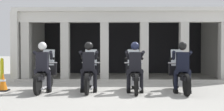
{
  "coord_description": "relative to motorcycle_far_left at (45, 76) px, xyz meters",
  "views": [
    {
      "loc": [
        0.16,
        -8.69,
        1.35
      ],
      "look_at": [
        0.0,
        0.1,
        1.15
      ],
      "focal_mm": 42.8,
      "sensor_mm": 36.0,
      "label": 1
    }
  ],
  "objects": [
    {
      "name": "bollard_kerbside",
      "position": [
        -2.3,
        2.03,
        -0.0
      ],
      "size": [
        0.14,
        0.14,
        1.01
      ],
      "color": "yellow",
      "rests_on": "ground"
    },
    {
      "name": "station_building",
      "position": [
        2.64,
        4.9,
        1.45
      ],
      "size": [
        9.47,
        4.51,
        3.09
      ],
      "color": "black",
      "rests_on": "ground"
    },
    {
      "name": "motorcycle_far_right",
      "position": [
        4.34,
        -0.09,
        0.0
      ],
      "size": [
        0.62,
        2.04,
        1.35
      ],
      "rotation": [
        0.0,
        0.0,
        -0.1
      ],
      "color": "black",
      "rests_on": "ground"
    },
    {
      "name": "motorcycle_far_left",
      "position": [
        0.0,
        0.0,
        0.0
      ],
      "size": [
        0.62,
        2.04,
        1.35
      ],
      "rotation": [
        0.0,
        0.0,
        -0.1
      ],
      "color": "black",
      "rests_on": "ground"
    },
    {
      "name": "traffic_cone_flank",
      "position": [
        -1.36,
        -0.04,
        -0.21
      ],
      "size": [
        0.34,
        0.34,
        0.59
      ],
      "color": "black",
      "rests_on": "ground"
    },
    {
      "name": "motorcycle_center_left",
      "position": [
        1.45,
        0.05,
        0.0
      ],
      "size": [
        0.62,
        2.04,
        1.35
      ],
      "rotation": [
        0.0,
        0.0,
        0.0
      ],
      "color": "black",
      "rests_on": "ground"
    },
    {
      "name": "ground_plane",
      "position": [
        2.17,
        3.09,
        -0.5
      ],
      "size": [
        80.0,
        80.0,
        0.0
      ],
      "primitive_type": "plane",
      "color": "#A8A59E"
    },
    {
      "name": "kerb_strip",
      "position": [
        2.64,
        2.2,
        -0.44
      ],
      "size": [
        8.97,
        0.24,
        0.12
      ],
      "primitive_type": "cube",
      "color": "#B7B5AD",
      "rests_on": "ground"
    },
    {
      "name": "motorcycle_center_right",
      "position": [
        2.89,
        -0.02,
        0.0
      ],
      "size": [
        0.62,
        2.04,
        1.35
      ],
      "rotation": [
        0.0,
        0.0,
        -0.06
      ],
      "color": "black",
      "rests_on": "ground"
    },
    {
      "name": "police_officer_center_left",
      "position": [
        1.45,
        -0.23,
        0.44
      ],
      "size": [
        0.63,
        0.61,
        1.58
      ],
      "rotation": [
        0.0,
        0.0,
        0.0
      ],
      "color": "black",
      "rests_on": "ground"
    },
    {
      "name": "police_officer_far_right",
      "position": [
        4.34,
        -0.38,
        0.44
      ],
      "size": [
        0.63,
        0.61,
        1.58
      ],
      "rotation": [
        0.0,
        0.0,
        -0.1
      ],
      "color": "black",
      "rests_on": "ground"
    },
    {
      "name": "police_officer_far_left",
      "position": [
        -0.0,
        -0.28,
        0.44
      ],
      "size": [
        0.63,
        0.61,
        1.58
      ],
      "rotation": [
        0.0,
        0.0,
        -0.1
      ],
      "color": "black",
      "rests_on": "ground"
    },
    {
      "name": "police_officer_center_right",
      "position": [
        2.89,
        -0.31,
        0.44
      ],
      "size": [
        0.63,
        0.61,
        1.58
      ],
      "rotation": [
        0.0,
        0.0,
        -0.06
      ],
      "color": "black",
      "rests_on": "ground"
    }
  ]
}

